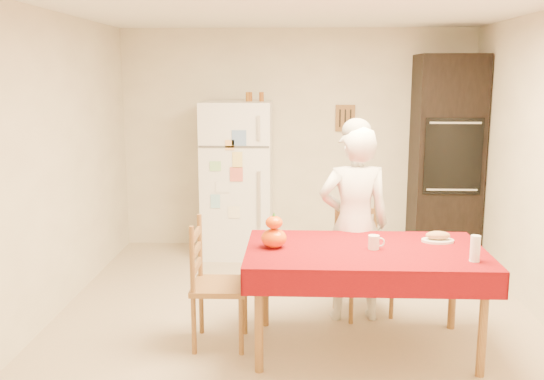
# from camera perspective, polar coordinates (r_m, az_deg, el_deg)

# --- Properties ---
(floor) EXTENTS (4.50, 4.50, 0.00)m
(floor) POSITION_cam_1_polar(r_m,az_deg,el_deg) (5.10, 2.17, -12.11)
(floor) COLOR #C6AD8F
(floor) RESTS_ON ground
(room_shell) EXTENTS (4.02, 4.52, 2.51)m
(room_shell) POSITION_cam_1_polar(r_m,az_deg,el_deg) (4.71, 2.32, 6.38)
(room_shell) COLOR beige
(room_shell) RESTS_ON ground
(refrigerator) EXTENTS (0.75, 0.74, 1.70)m
(refrigerator) POSITION_cam_1_polar(r_m,az_deg,el_deg) (6.71, -3.26, 1.04)
(refrigerator) COLOR white
(refrigerator) RESTS_ON floor
(oven_cabinet) EXTENTS (0.70, 0.62, 2.20)m
(oven_cabinet) POSITION_cam_1_polar(r_m,az_deg,el_deg) (6.88, 16.05, 2.99)
(oven_cabinet) COLOR black
(oven_cabinet) RESTS_ON floor
(dining_table) EXTENTS (1.70, 1.00, 0.76)m
(dining_table) POSITION_cam_1_polar(r_m,az_deg,el_deg) (4.41, 8.75, -6.34)
(dining_table) COLOR brown
(dining_table) RESTS_ON floor
(chair_far) EXTENTS (0.53, 0.51, 0.95)m
(chair_far) POSITION_cam_1_polar(r_m,az_deg,el_deg) (5.17, 8.35, -5.91)
(chair_far) COLOR brown
(chair_far) RESTS_ON floor
(chair_left) EXTENTS (0.40, 0.42, 0.95)m
(chair_left) POSITION_cam_1_polar(r_m,az_deg,el_deg) (4.52, -5.75, -8.30)
(chair_left) COLOR brown
(chair_left) RESTS_ON floor
(seated_woman) EXTENTS (0.62, 0.44, 1.59)m
(seated_woman) POSITION_cam_1_polar(r_m,az_deg,el_deg) (4.93, 7.74, -3.22)
(seated_woman) COLOR silver
(seated_woman) RESTS_ON floor
(coffee_mug) EXTENTS (0.08, 0.08, 0.10)m
(coffee_mug) POSITION_cam_1_polar(r_m,az_deg,el_deg) (4.38, 9.56, -4.87)
(coffee_mug) COLOR white
(coffee_mug) RESTS_ON dining_table
(pumpkin_lower) EXTENTS (0.18, 0.18, 0.14)m
(pumpkin_lower) POSITION_cam_1_polar(r_m,az_deg,el_deg) (4.36, 0.19, -4.55)
(pumpkin_lower) COLOR #EB3705
(pumpkin_lower) RESTS_ON dining_table
(pumpkin_upper) EXTENTS (0.12, 0.12, 0.09)m
(pumpkin_upper) POSITION_cam_1_polar(r_m,az_deg,el_deg) (4.33, 0.19, -3.07)
(pumpkin_upper) COLOR #D23704
(pumpkin_upper) RESTS_ON pumpkin_lower
(wine_glass) EXTENTS (0.07, 0.07, 0.18)m
(wine_glass) POSITION_cam_1_polar(r_m,az_deg,el_deg) (4.25, 18.57, -5.24)
(wine_glass) COLOR white
(wine_glass) RESTS_ON dining_table
(bread_plate) EXTENTS (0.24, 0.24, 0.02)m
(bread_plate) POSITION_cam_1_polar(r_m,az_deg,el_deg) (4.68, 15.32, -4.61)
(bread_plate) COLOR white
(bread_plate) RESTS_ON dining_table
(bread_loaf) EXTENTS (0.18, 0.10, 0.06)m
(bread_loaf) POSITION_cam_1_polar(r_m,az_deg,el_deg) (4.67, 15.35, -4.13)
(bread_loaf) COLOR tan
(bread_loaf) RESTS_ON bread_plate
(spice_jar_left) EXTENTS (0.05, 0.05, 0.10)m
(spice_jar_left) POSITION_cam_1_polar(r_m,az_deg,el_deg) (6.65, -2.27, 8.77)
(spice_jar_left) COLOR #975A1B
(spice_jar_left) RESTS_ON refrigerator
(spice_jar_mid) EXTENTS (0.05, 0.05, 0.10)m
(spice_jar_mid) POSITION_cam_1_polar(r_m,az_deg,el_deg) (6.65, -2.08, 8.77)
(spice_jar_mid) COLOR brown
(spice_jar_mid) RESTS_ON refrigerator
(spice_jar_right) EXTENTS (0.05, 0.05, 0.10)m
(spice_jar_right) POSITION_cam_1_polar(r_m,az_deg,el_deg) (6.64, -1.00, 8.77)
(spice_jar_right) COLOR brown
(spice_jar_right) RESTS_ON refrigerator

